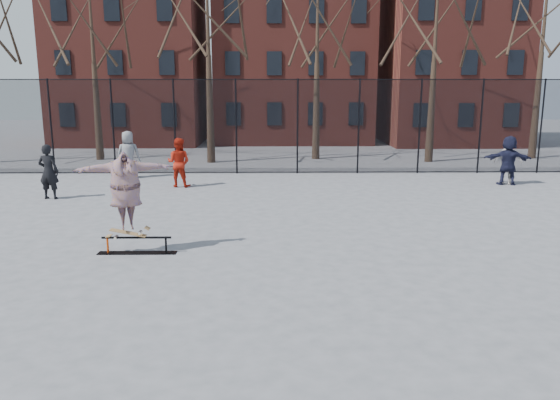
{
  "coord_description": "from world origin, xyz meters",
  "views": [
    {
      "loc": [
        0.16,
        -10.23,
        3.74
      ],
      "look_at": [
        0.31,
        1.5,
        1.25
      ],
      "focal_mm": 35.0,
      "sensor_mm": 36.0,
      "label": 1
    }
  ],
  "objects_px": {
    "skater": "(126,194)",
    "bystander_red": "(179,162)",
    "bystander_grey": "(128,154)",
    "bystander_navy": "(508,160)",
    "bystander_black": "(49,172)",
    "bystander_white": "(508,162)",
    "skateboard": "(128,234)",
    "skate_rail": "(137,247)"
  },
  "relations": [
    {
      "from": "bystander_black",
      "to": "bystander_navy",
      "type": "bearing_deg",
      "value": -165.77
    },
    {
      "from": "bystander_black",
      "to": "bystander_navy",
      "type": "xyz_separation_m",
      "value": [
        16.38,
        2.45,
        0.02
      ]
    },
    {
      "from": "skater",
      "to": "bystander_red",
      "type": "height_order",
      "value": "skater"
    },
    {
      "from": "skate_rail",
      "to": "bystander_black",
      "type": "height_order",
      "value": "bystander_black"
    },
    {
      "from": "bystander_grey",
      "to": "bystander_white",
      "type": "xyz_separation_m",
      "value": [
        14.86,
        -1.64,
        -0.11
      ]
    },
    {
      "from": "bystander_white",
      "to": "bystander_navy",
      "type": "height_order",
      "value": "bystander_navy"
    },
    {
      "from": "bystander_grey",
      "to": "bystander_red",
      "type": "bearing_deg",
      "value": 138.13
    },
    {
      "from": "skater",
      "to": "bystander_black",
      "type": "height_order",
      "value": "skater"
    },
    {
      "from": "bystander_black",
      "to": "bystander_red",
      "type": "bearing_deg",
      "value": -145.22
    },
    {
      "from": "bystander_black",
      "to": "bystander_white",
      "type": "relative_size",
      "value": 1.07
    },
    {
      "from": "bystander_grey",
      "to": "bystander_black",
      "type": "xyz_separation_m",
      "value": [
        -1.56,
        -4.2,
        -0.04
      ]
    },
    {
      "from": "skater",
      "to": "bystander_grey",
      "type": "height_order",
      "value": "skater"
    },
    {
      "from": "skate_rail",
      "to": "bystander_red",
      "type": "relative_size",
      "value": 0.97
    },
    {
      "from": "bystander_red",
      "to": "bystander_navy",
      "type": "xyz_separation_m",
      "value": [
        12.44,
        0.26,
        0.02
      ]
    },
    {
      "from": "bystander_navy",
      "to": "bystander_black",
      "type": "bearing_deg",
      "value": 18.06
    },
    {
      "from": "bystander_grey",
      "to": "bystander_white",
      "type": "height_order",
      "value": "bystander_grey"
    },
    {
      "from": "bystander_grey",
      "to": "bystander_black",
      "type": "relative_size",
      "value": 1.05
    },
    {
      "from": "bystander_navy",
      "to": "skate_rail",
      "type": "bearing_deg",
      "value": 44.94
    },
    {
      "from": "skateboard",
      "to": "bystander_red",
      "type": "xyz_separation_m",
      "value": [
        -0.24,
        8.28,
        0.47
      ]
    },
    {
      "from": "skateboard",
      "to": "bystander_grey",
      "type": "xyz_separation_m",
      "value": [
        -2.63,
        10.28,
        0.52
      ]
    },
    {
      "from": "skate_rail",
      "to": "bystander_white",
      "type": "distance_m",
      "value": 14.85
    },
    {
      "from": "skate_rail",
      "to": "bystander_red",
      "type": "distance_m",
      "value": 8.32
    },
    {
      "from": "bystander_white",
      "to": "skate_rail",
      "type": "bearing_deg",
      "value": 63.55
    },
    {
      "from": "skater",
      "to": "bystander_red",
      "type": "xyz_separation_m",
      "value": [
        -0.24,
        8.28,
        -0.46
      ]
    },
    {
      "from": "skater",
      "to": "bystander_grey",
      "type": "bearing_deg",
      "value": 85.43
    },
    {
      "from": "bystander_grey",
      "to": "skater",
      "type": "bearing_deg",
      "value": 102.57
    },
    {
      "from": "skater",
      "to": "skate_rail",
      "type": "bearing_deg",
      "value": -18.9
    },
    {
      "from": "skater",
      "to": "bystander_grey",
      "type": "xyz_separation_m",
      "value": [
        -2.63,
        10.28,
        -0.41
      ]
    },
    {
      "from": "skater",
      "to": "bystander_red",
      "type": "relative_size",
      "value": 1.18
    },
    {
      "from": "skateboard",
      "to": "bystander_navy",
      "type": "relative_size",
      "value": 0.46
    },
    {
      "from": "skateboard",
      "to": "skater",
      "type": "bearing_deg",
      "value": 0.0
    },
    {
      "from": "bystander_white",
      "to": "skateboard",
      "type": "bearing_deg",
      "value": 63.15
    },
    {
      "from": "skater",
      "to": "bystander_grey",
      "type": "distance_m",
      "value": 10.62
    },
    {
      "from": "bystander_grey",
      "to": "bystander_white",
      "type": "bearing_deg",
      "value": 171.95
    },
    {
      "from": "bystander_grey",
      "to": "bystander_navy",
      "type": "distance_m",
      "value": 14.92
    },
    {
      "from": "skateboard",
      "to": "bystander_grey",
      "type": "distance_m",
      "value": 10.63
    },
    {
      "from": "bystander_navy",
      "to": "skater",
      "type": "bearing_deg",
      "value": 44.54
    },
    {
      "from": "skate_rail",
      "to": "bystander_navy",
      "type": "height_order",
      "value": "bystander_navy"
    },
    {
      "from": "bystander_black",
      "to": "skateboard",
      "type": "bearing_deg",
      "value": 130.22
    },
    {
      "from": "skate_rail",
      "to": "bystander_red",
      "type": "bearing_deg",
      "value": 92.92
    },
    {
      "from": "bystander_navy",
      "to": "skateboard",
      "type": "bearing_deg",
      "value": 44.54
    },
    {
      "from": "skate_rail",
      "to": "bystander_white",
      "type": "bearing_deg",
      "value": 35.64
    }
  ]
}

